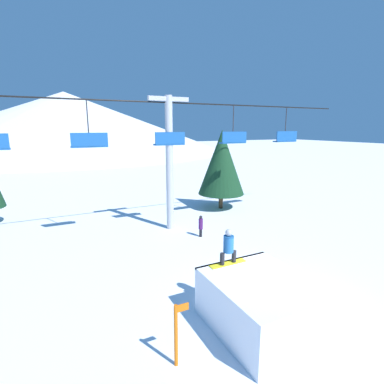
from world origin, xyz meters
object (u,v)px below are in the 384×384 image
pine_tree_near (222,162)px  distant_skier (201,225)px  snow_ramp (261,304)px  snowboarder (228,247)px  trail_marker (176,334)px

pine_tree_near → distant_skier: pine_tree_near is taller
snow_ramp → snowboarder: snowboarder is taller
snowboarder → distant_skier: bearing=69.4°
trail_marker → snow_ramp: bearing=4.5°
snow_ramp → pine_tree_near: size_ratio=0.56×
snow_ramp → distant_skier: bearing=74.9°
snow_ramp → snowboarder: 1.99m
distant_skier → snow_ramp: bearing=-105.1°
snow_ramp → pine_tree_near: (6.34, 12.39, 2.71)m
snow_ramp → pine_tree_near: bearing=62.9°
trail_marker → distant_skier: size_ratio=1.41×
trail_marker → distant_skier: trail_marker is taller
trail_marker → pine_tree_near: bearing=53.8°
snow_ramp → distant_skier: 7.98m
snow_ramp → distant_skier: snow_ramp is taller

